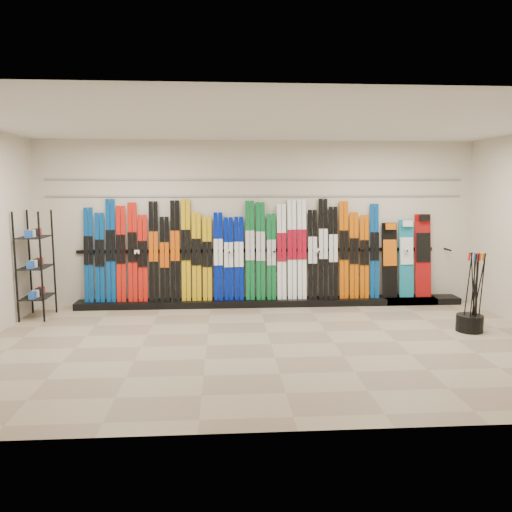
{
  "coord_description": "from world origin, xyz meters",
  "views": [
    {
      "loc": [
        -0.65,
        -6.66,
        2.17
      ],
      "look_at": [
        -0.14,
        1.0,
        1.1
      ],
      "focal_mm": 35.0,
      "sensor_mm": 36.0,
      "label": 1
    }
  ],
  "objects": [
    {
      "name": "floor",
      "position": [
        0.0,
        0.0,
        0.0
      ],
      "size": [
        8.0,
        8.0,
        0.0
      ],
      "primitive_type": "plane",
      "color": "gray",
      "rests_on": "ground"
    },
    {
      "name": "slatwall_rail_1",
      "position": [
        0.0,
        2.48,
        2.3
      ],
      "size": [
        7.6,
        0.02,
        0.03
      ],
      "primitive_type": "cube",
      "color": "gray",
      "rests_on": "back_wall"
    },
    {
      "name": "skis",
      "position": [
        -0.45,
        2.33,
        0.96
      ],
      "size": [
        5.37,
        0.23,
        1.83
      ],
      "color": "navy",
      "rests_on": "ski_rack_base"
    },
    {
      "name": "ceiling",
      "position": [
        0.0,
        0.0,
        3.0
      ],
      "size": [
        8.0,
        8.0,
        0.0
      ],
      "primitive_type": "plane",
      "rotation": [
        3.14,
        0.0,
        0.0
      ],
      "color": "silver",
      "rests_on": "back_wall"
    },
    {
      "name": "slatwall_rail_0",
      "position": [
        0.0,
        2.48,
        2.0
      ],
      "size": [
        7.6,
        0.02,
        0.03
      ],
      "primitive_type": "cube",
      "color": "gray",
      "rests_on": "back_wall"
    },
    {
      "name": "ski_poles",
      "position": [
        3.11,
        0.4,
        0.61
      ],
      "size": [
        0.28,
        0.2,
        1.18
      ],
      "color": "black",
      "rests_on": "pole_bin"
    },
    {
      "name": "accessory_rack",
      "position": [
        -3.75,
        1.7,
        0.89
      ],
      "size": [
        0.4,
        0.6,
        1.78
      ],
      "primitive_type": "cube",
      "color": "black",
      "rests_on": "floor"
    },
    {
      "name": "snowboards",
      "position": [
        2.79,
        2.35,
        0.85
      ],
      "size": [
        0.93,
        0.24,
        1.54
      ],
      "color": "black",
      "rests_on": "ski_rack_base"
    },
    {
      "name": "ski_rack_base",
      "position": [
        0.22,
        2.28,
        0.06
      ],
      "size": [
        8.0,
        0.4,
        0.12
      ],
      "primitive_type": "cube",
      "color": "black",
      "rests_on": "floor"
    },
    {
      "name": "back_wall",
      "position": [
        0.0,
        2.5,
        1.5
      ],
      "size": [
        8.0,
        0.0,
        8.0
      ],
      "primitive_type": "plane",
      "rotation": [
        1.57,
        0.0,
        0.0
      ],
      "color": "beige",
      "rests_on": "floor"
    },
    {
      "name": "pole_bin",
      "position": [
        3.06,
        0.42,
        0.12
      ],
      "size": [
        0.39,
        0.39,
        0.25
      ],
      "primitive_type": "cylinder",
      "color": "black",
      "rests_on": "floor"
    }
  ]
}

